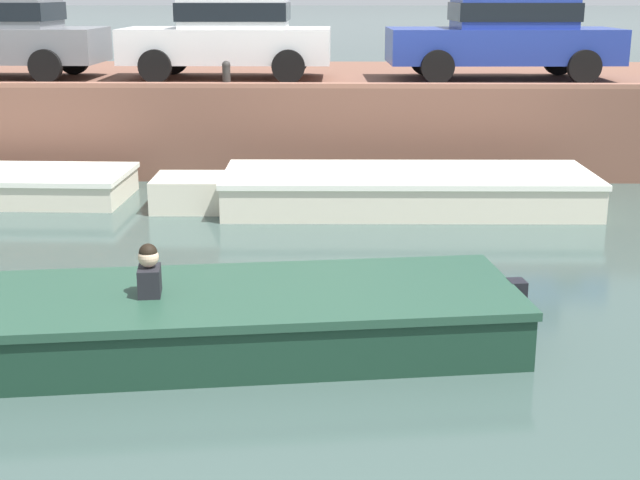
{
  "coord_description": "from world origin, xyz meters",
  "views": [
    {
      "loc": [
        -0.12,
        -2.63,
        3.26
      ],
      "look_at": [
        -0.27,
        4.46,
        1.27
      ],
      "focal_mm": 50.0,
      "sensor_mm": 36.0,
      "label": 1
    }
  ],
  "objects_px": {
    "boat_moored_central_cream": "(389,190)",
    "car_centre_blue": "(506,33)",
    "car_left_inner_white": "(230,33)",
    "motorboat_passing": "(208,321)",
    "mooring_bollard_mid": "(226,73)"
  },
  "relations": [
    {
      "from": "motorboat_passing",
      "to": "car_centre_blue",
      "type": "xyz_separation_m",
      "value": [
        4.33,
        9.35,
        2.2
      ]
    },
    {
      "from": "car_centre_blue",
      "to": "mooring_bollard_mid",
      "type": "distance_m",
      "value": 5.33
    },
    {
      "from": "car_left_inner_white",
      "to": "car_centre_blue",
      "type": "height_order",
      "value": "same"
    },
    {
      "from": "boat_moored_central_cream",
      "to": "car_centre_blue",
      "type": "relative_size",
      "value": 1.57
    },
    {
      "from": "boat_moored_central_cream",
      "to": "car_left_inner_white",
      "type": "relative_size",
      "value": 1.74
    },
    {
      "from": "motorboat_passing",
      "to": "mooring_bollard_mid",
      "type": "bearing_deg",
      "value": 95.45
    },
    {
      "from": "motorboat_passing",
      "to": "car_centre_blue",
      "type": "relative_size",
      "value": 1.49
    },
    {
      "from": "boat_moored_central_cream",
      "to": "car_centre_blue",
      "type": "height_order",
      "value": "car_centre_blue"
    },
    {
      "from": "mooring_bollard_mid",
      "to": "boat_moored_central_cream",
      "type": "bearing_deg",
      "value": -38.45
    },
    {
      "from": "motorboat_passing",
      "to": "car_centre_blue",
      "type": "distance_m",
      "value": 10.54
    },
    {
      "from": "motorboat_passing",
      "to": "car_left_inner_white",
      "type": "bearing_deg",
      "value": 95.2
    },
    {
      "from": "boat_moored_central_cream",
      "to": "car_left_inner_white",
      "type": "height_order",
      "value": "car_left_inner_white"
    },
    {
      "from": "car_centre_blue",
      "to": "mooring_bollard_mid",
      "type": "xyz_separation_m",
      "value": [
        -5.08,
        -1.5,
        -0.61
      ]
    },
    {
      "from": "mooring_bollard_mid",
      "to": "car_left_inner_white",
      "type": "bearing_deg",
      "value": 93.86
    },
    {
      "from": "motorboat_passing",
      "to": "mooring_bollard_mid",
      "type": "distance_m",
      "value": 8.05
    }
  ]
}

